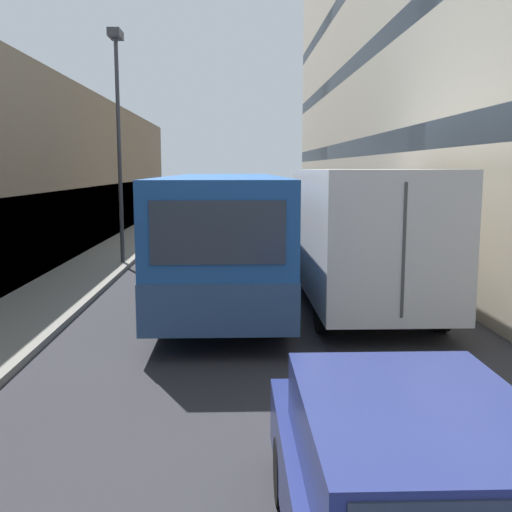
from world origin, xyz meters
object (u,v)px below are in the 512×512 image
car_hatchback (417,501)px  street_lamp (118,104)px  box_truck (356,231)px  bus (225,231)px

car_hatchback → street_lamp: (-4.80, 14.78, 4.23)m
box_truck → bus: bearing=160.1°
box_truck → street_lamp: size_ratio=1.18×
bus → street_lamp: street_lamp is taller
bus → box_truck: size_ratio=1.33×
bus → box_truck: bearing=-19.9°
box_truck → car_hatchback: bearing=-98.7°
bus → street_lamp: (-3.27, 4.16, 3.42)m
box_truck → street_lamp: 8.82m
street_lamp → box_truck: bearing=-40.0°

